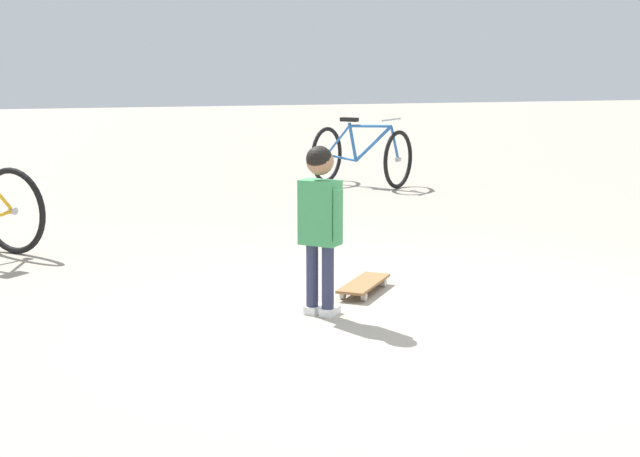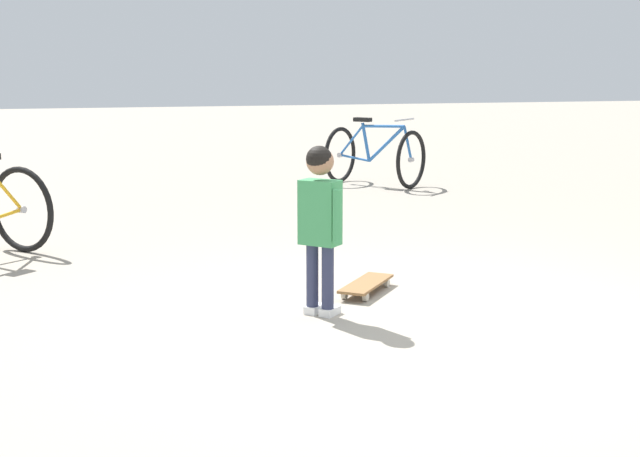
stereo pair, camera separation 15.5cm
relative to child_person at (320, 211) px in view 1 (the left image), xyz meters
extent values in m
plane|color=#9E9384|center=(-0.34, -0.59, -0.66)|extent=(50.00, 50.00, 0.00)
cylinder|color=#2D3351|center=(0.04, 0.04, -0.42)|extent=(0.08, 0.08, 0.42)
cube|color=white|center=(0.06, 0.02, -0.63)|extent=(0.16, 0.16, 0.05)
cylinder|color=#2D3351|center=(-0.04, -0.04, -0.42)|extent=(0.08, 0.08, 0.42)
cube|color=white|center=(-0.02, -0.06, -0.63)|extent=(0.16, 0.16, 0.05)
cube|color=#3F9959|center=(0.00, 0.00, -0.01)|extent=(0.27, 0.27, 0.40)
cylinder|color=#3F9959|center=(0.18, 0.04, -0.01)|extent=(0.06, 0.06, 0.32)
cylinder|color=#3F9959|center=(-0.15, -0.07, -0.01)|extent=(0.06, 0.06, 0.32)
sphere|color=#9E7051|center=(0.00, 0.00, 0.31)|extent=(0.17, 0.17, 0.17)
sphere|color=black|center=(-0.01, 0.01, 0.32)|extent=(0.16, 0.16, 0.16)
cube|color=olive|center=(0.46, -0.44, -0.59)|extent=(0.59, 0.52, 0.02)
cube|color=#B7B7BC|center=(0.62, -0.57, -0.61)|extent=(0.09, 0.11, 0.02)
cube|color=#B7B7BC|center=(0.29, -0.31, -0.61)|extent=(0.09, 0.11, 0.02)
cylinder|color=beige|center=(0.67, -0.51, -0.63)|extent=(0.06, 0.06, 0.06)
cylinder|color=beige|center=(0.58, -0.63, -0.63)|extent=(0.06, 0.06, 0.06)
cylinder|color=beige|center=(0.34, -0.25, -0.63)|extent=(0.06, 0.06, 0.06)
cylinder|color=beige|center=(0.24, -0.37, -0.63)|extent=(0.06, 0.06, 0.06)
torus|color=black|center=(2.45, 1.91, -0.30)|extent=(0.53, 0.54, 0.71)
cylinder|color=#B7B7BC|center=(2.45, 1.91, -0.30)|extent=(0.08, 0.08, 0.06)
torus|color=black|center=(5.18, -2.45, -0.30)|extent=(0.51, 0.56, 0.71)
torus|color=black|center=(5.93, -1.77, -0.30)|extent=(0.51, 0.56, 0.71)
cylinder|color=#B7B7BC|center=(5.18, -2.45, -0.30)|extent=(0.08, 0.08, 0.06)
cylinder|color=#B7B7BC|center=(5.93, -1.77, -0.30)|extent=(0.08, 0.08, 0.06)
cylinder|color=#2D6BB7|center=(5.43, -2.22, -0.13)|extent=(0.41, 0.38, 0.48)
cylinder|color=#2D6BB7|center=(5.47, -2.19, 0.09)|extent=(0.46, 0.42, 0.06)
cylinder|color=#2D6BB7|center=(5.65, -2.02, -0.12)|extent=(0.13, 0.12, 0.48)
cylinder|color=#2D6BB7|center=(5.78, -1.91, -0.33)|extent=(0.34, 0.31, 0.08)
cylinder|color=#2D6BB7|center=(5.81, -1.88, -0.11)|extent=(0.28, 0.26, 0.40)
cylinder|color=#2D6BB7|center=(5.22, -2.42, -0.10)|extent=(0.12, 0.11, 0.41)
cube|color=black|center=(5.69, -1.99, 0.16)|extent=(0.23, 0.22, 0.05)
cylinder|color=#B7B7BC|center=(5.25, -2.39, 0.18)|extent=(0.33, 0.36, 0.02)
camera|label=1|loc=(-5.40, 1.53, 0.94)|focal=52.19mm
camera|label=2|loc=(-5.44, 1.38, 0.94)|focal=52.19mm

